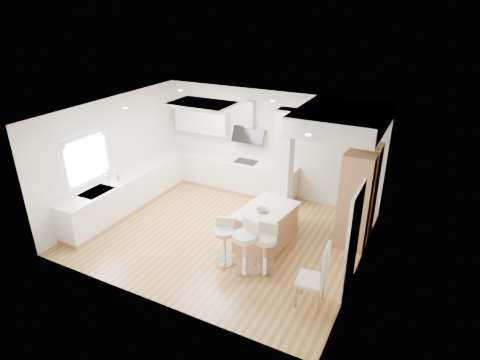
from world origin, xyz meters
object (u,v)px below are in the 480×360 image
Objects in this scene: peninsula at (266,226)px; dining_chair at (318,274)px; bar_stool_a at (224,239)px; bar_stool_c at (265,246)px; bar_stool_b at (245,245)px.

dining_chair reaches higher than peninsula.
bar_stool_a is 0.86m from bar_stool_c.
dining_chair is (1.51, -0.30, 0.05)m from bar_stool_b.
bar_stool_a is at bearing 164.39° from dining_chair.
bar_stool_b is (0.52, -0.10, 0.08)m from bar_stool_a.
bar_stool_a is 0.94× the size of bar_stool_c.
bar_stool_a is at bearing -170.69° from bar_stool_b.
peninsula is at bearing 113.13° from bar_stool_b.
dining_chair is at bearing -30.29° from bar_stool_c.
bar_stool_b is at bearing -159.49° from bar_stool_c.
bar_stool_c is (0.86, 0.08, 0.03)m from bar_stool_a.
peninsula is 1.24× the size of dining_chair.
peninsula is 1.60× the size of bar_stool_a.
bar_stool_b reaches higher than bar_stool_a.
bar_stool_b is 1.07× the size of bar_stool_c.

